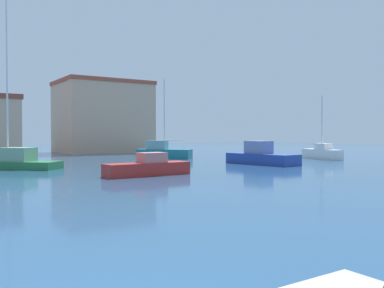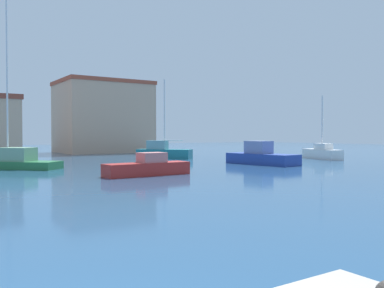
{
  "view_description": "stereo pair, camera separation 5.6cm",
  "coord_description": "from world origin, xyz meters",
  "px_view_note": "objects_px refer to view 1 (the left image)",
  "views": [
    {
      "loc": [
        -1.01,
        -3.81,
        2.46
      ],
      "look_at": [
        17.99,
        25.09,
        1.67
      ],
      "focal_mm": 38.88,
      "sensor_mm": 36.0,
      "label": 1
    },
    {
      "loc": [
        -0.97,
        -3.84,
        2.46
      ],
      "look_at": [
        17.99,
        25.09,
        1.67
      ],
      "focal_mm": 38.88,
      "sensor_mm": 36.0,
      "label": 2
    }
  ],
  "objects_px": {
    "sailboat_teal_near_pier": "(163,152)",
    "motorboat_blue_center_channel": "(261,157)",
    "sailboat_green_inner_mooring": "(11,161)",
    "sailboat_white_distant_east": "(322,153)",
    "motorboat_red_distant_north": "(148,167)"
  },
  "relations": [
    {
      "from": "sailboat_teal_near_pier",
      "to": "motorboat_red_distant_north",
      "type": "height_order",
      "value": "sailboat_teal_near_pier"
    },
    {
      "from": "sailboat_green_inner_mooring",
      "to": "motorboat_blue_center_channel",
      "type": "bearing_deg",
      "value": -19.75
    },
    {
      "from": "motorboat_blue_center_channel",
      "to": "motorboat_red_distant_north",
      "type": "bearing_deg",
      "value": -164.9
    },
    {
      "from": "sailboat_teal_near_pier",
      "to": "motorboat_blue_center_channel",
      "type": "height_order",
      "value": "sailboat_teal_near_pier"
    },
    {
      "from": "sailboat_white_distant_east",
      "to": "motorboat_blue_center_channel",
      "type": "distance_m",
      "value": 10.18
    },
    {
      "from": "sailboat_teal_near_pier",
      "to": "sailboat_green_inner_mooring",
      "type": "height_order",
      "value": "sailboat_green_inner_mooring"
    },
    {
      "from": "sailboat_white_distant_east",
      "to": "sailboat_teal_near_pier",
      "type": "bearing_deg",
      "value": 143.48
    },
    {
      "from": "sailboat_white_distant_east",
      "to": "sailboat_green_inner_mooring",
      "type": "bearing_deg",
      "value": 170.82
    },
    {
      "from": "sailboat_teal_near_pier",
      "to": "motorboat_blue_center_channel",
      "type": "xyz_separation_m",
      "value": [
        2.88,
        -11.5,
        -0.07
      ]
    },
    {
      "from": "sailboat_green_inner_mooring",
      "to": "motorboat_blue_center_channel",
      "type": "distance_m",
      "value": 19.35
    },
    {
      "from": "motorboat_red_distant_north",
      "to": "motorboat_blue_center_channel",
      "type": "height_order",
      "value": "motorboat_blue_center_channel"
    },
    {
      "from": "sailboat_teal_near_pier",
      "to": "motorboat_blue_center_channel",
      "type": "relative_size",
      "value": 1.24
    },
    {
      "from": "sailboat_green_inner_mooring",
      "to": "sailboat_white_distant_east",
      "type": "distance_m",
      "value": 28.56
    },
    {
      "from": "sailboat_teal_near_pier",
      "to": "sailboat_green_inner_mooring",
      "type": "bearing_deg",
      "value": -162.06
    },
    {
      "from": "sailboat_green_inner_mooring",
      "to": "motorboat_blue_center_channel",
      "type": "relative_size",
      "value": 1.92
    }
  ]
}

